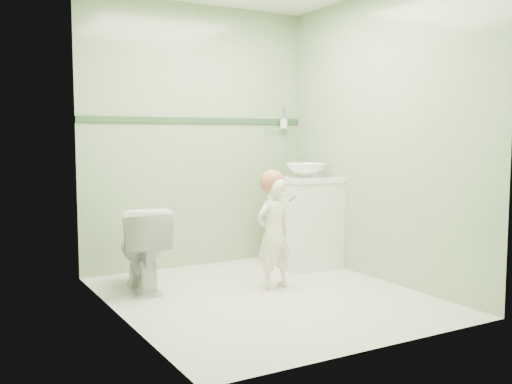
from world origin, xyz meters
TOP-DOWN VIEW (x-y plane):
  - ground at (0.00, 0.00)m, footprint 2.50×2.50m
  - room_shell at (0.00, 0.00)m, footprint 2.50×2.54m
  - trim_stripe at (0.00, 1.24)m, footprint 2.20×0.02m
  - vanity at (0.84, 0.70)m, footprint 0.52×0.50m
  - counter at (0.84, 0.70)m, footprint 0.54×0.52m
  - basin at (0.84, 0.70)m, footprint 0.37×0.37m
  - faucet at (0.84, 0.89)m, footprint 0.03×0.13m
  - cup_holder at (0.89, 1.18)m, footprint 0.26×0.07m
  - toilet at (-0.74, 0.65)m, footprint 0.47×0.70m
  - toddler at (0.18, 0.18)m, footprint 0.34×0.25m
  - hair_cap at (0.18, 0.21)m, footprint 0.20×0.20m
  - teal_toothbrush at (0.27, 0.07)m, footprint 0.11×0.14m

SIDE VIEW (x-z plane):
  - ground at x=0.00m, z-range 0.00..0.00m
  - toilet at x=-0.74m, z-range 0.00..0.66m
  - vanity at x=0.84m, z-range 0.00..0.80m
  - toddler at x=0.18m, z-range 0.00..0.88m
  - teal_toothbrush at x=0.27m, z-range 0.68..0.77m
  - counter at x=0.84m, z-range 0.79..0.83m
  - hair_cap at x=0.18m, z-range 0.75..0.94m
  - basin at x=0.84m, z-range 0.83..0.96m
  - faucet at x=0.84m, z-range 0.88..1.06m
  - room_shell at x=0.00m, z-range 0.00..2.40m
  - cup_holder at x=0.89m, z-range 1.22..1.44m
  - trim_stripe at x=0.00m, z-range 1.33..1.38m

